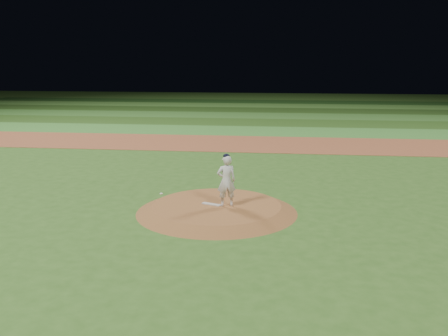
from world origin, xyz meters
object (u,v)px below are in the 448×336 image
at_px(rosin_bag, 161,194).
at_px(pitcher_on_mound, 226,181).
at_px(pitchers_mound, 217,208).
at_px(pitching_rubber, 211,204).

bearing_deg(rosin_bag, pitcher_on_mound, -24.10).
height_order(pitchers_mound, pitcher_on_mound, pitcher_on_mound).
distance_m(pitchers_mound, pitching_rubber, 0.24).
relative_size(pitching_rubber, pitcher_on_mound, 0.37).
bearing_deg(rosin_bag, pitching_rubber, -27.62).
height_order(pitching_rubber, rosin_bag, rosin_bag).
bearing_deg(pitcher_on_mound, pitchers_mound, 164.52).
relative_size(rosin_bag, pitcher_on_mound, 0.07).
distance_m(pitchers_mound, rosin_bag, 2.45).
height_order(pitching_rubber, pitcher_on_mound, pitcher_on_mound).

